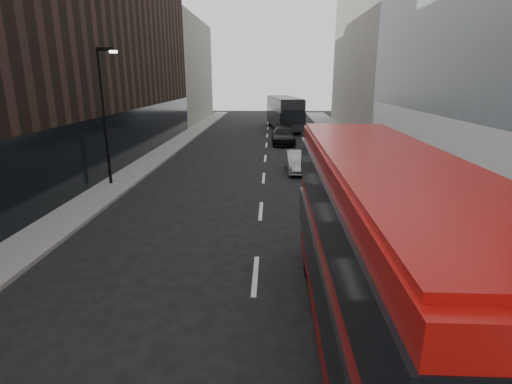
# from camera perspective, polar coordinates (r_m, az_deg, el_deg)

# --- Properties ---
(sidewalk_right) EXTENTS (3.00, 80.00, 0.15)m
(sidewalk_right) POSITION_cam_1_polar(r_m,az_deg,el_deg) (29.18, 16.24, 4.29)
(sidewalk_right) COLOR slate
(sidewalk_right) RESTS_ON ground
(sidewalk_left) EXTENTS (2.00, 80.00, 0.15)m
(sidewalk_left) POSITION_cam_1_polar(r_m,az_deg,el_deg) (29.54, -14.46, 4.56)
(sidewalk_left) COLOR slate
(sidewalk_left) RESTS_ON ground
(building_victorian) EXTENTS (6.50, 24.00, 21.00)m
(building_victorian) POSITION_cam_1_polar(r_m,az_deg,el_deg) (48.18, 16.37, 20.14)
(building_victorian) COLOR slate
(building_victorian) RESTS_ON ground
(building_left_mid) EXTENTS (5.00, 24.00, 14.00)m
(building_left_mid) POSITION_cam_1_polar(r_m,az_deg,el_deg) (34.88, -18.67, 17.38)
(building_left_mid) COLOR black
(building_left_mid) RESTS_ON ground
(building_left_far) EXTENTS (5.00, 20.00, 13.00)m
(building_left_far) POSITION_cam_1_polar(r_m,az_deg,el_deg) (56.04, -10.51, 16.59)
(building_left_far) COLOR slate
(building_left_far) RESTS_ON ground
(street_lamp) EXTENTS (1.06, 0.22, 7.00)m
(street_lamp) POSITION_cam_1_polar(r_m,az_deg,el_deg) (22.53, -20.78, 11.18)
(street_lamp) COLOR black
(street_lamp) RESTS_ON sidewalk_left
(red_bus) EXTENTS (2.58, 10.72, 4.32)m
(red_bus) POSITION_cam_1_polar(r_m,az_deg,el_deg) (8.44, 17.29, -7.67)
(red_bus) COLOR #970C09
(red_bus) RESTS_ON ground
(grey_bus) EXTENTS (4.10, 11.36, 3.60)m
(grey_bus) POSITION_cam_1_polar(r_m,az_deg,el_deg) (46.13, 4.02, 11.30)
(grey_bus) COLOR black
(grey_bus) RESTS_ON ground
(car_a) EXTENTS (1.85, 3.73, 1.22)m
(car_a) POSITION_cam_1_polar(r_m,az_deg,el_deg) (21.61, 11.80, 2.10)
(car_a) COLOR black
(car_a) RESTS_ON ground
(car_b) EXTENTS (1.53, 3.97, 1.29)m
(car_b) POSITION_cam_1_polar(r_m,az_deg,el_deg) (25.14, 5.96, 4.37)
(car_b) COLOR gray
(car_b) RESTS_ON ground
(car_c) EXTENTS (2.10, 4.99, 1.44)m
(car_c) POSITION_cam_1_polar(r_m,az_deg,el_deg) (35.81, 3.91, 8.01)
(car_c) COLOR black
(car_c) RESTS_ON ground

